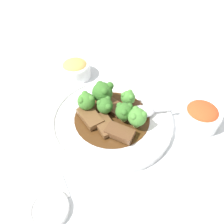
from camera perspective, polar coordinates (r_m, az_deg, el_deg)
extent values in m
plane|color=silver|center=(0.54, 0.00, -2.47)|extent=(4.00, 4.00, 0.00)
cylinder|color=white|center=(0.54, 0.00, -1.98)|extent=(0.30, 0.30, 0.01)
torus|color=white|center=(0.53, 0.00, -1.48)|extent=(0.30, 0.30, 0.01)
cylinder|color=#4C2D14|center=(0.53, 0.00, -1.42)|extent=(0.18, 0.18, 0.00)
cube|color=brown|center=(0.51, -1.99, -3.26)|extent=(0.04, 0.07, 0.01)
cube|color=brown|center=(0.54, 0.68, 1.28)|extent=(0.06, 0.06, 0.01)
cube|color=#56331E|center=(0.54, 6.37, 0.40)|extent=(0.05, 0.07, 0.01)
cube|color=brown|center=(0.52, -5.78, -1.20)|extent=(0.05, 0.07, 0.01)
cube|color=brown|center=(0.49, 2.02, -5.37)|extent=(0.07, 0.07, 0.02)
cylinder|color=#8EB756|center=(0.52, 3.11, -1.51)|extent=(0.01, 0.01, 0.01)
sphere|color=#387028|center=(0.50, 3.20, 0.14)|extent=(0.04, 0.04, 0.04)
sphere|color=#387028|center=(0.50, 4.58, 1.48)|extent=(0.02, 0.02, 0.02)
sphere|color=#387028|center=(0.50, 2.03, 1.67)|extent=(0.02, 0.02, 0.02)
sphere|color=#387028|center=(0.48, 3.15, -0.02)|extent=(0.02, 0.02, 0.02)
cylinder|color=#7FA84C|center=(0.53, -1.82, 0.15)|extent=(0.01, 0.01, 0.01)
sphere|color=#387028|center=(0.52, -1.87, 1.66)|extent=(0.04, 0.04, 0.04)
sphere|color=#387028|center=(0.52, -1.29, 3.33)|extent=(0.01, 0.01, 0.01)
sphere|color=#387028|center=(0.51, -3.24, 2.44)|extent=(0.01, 0.01, 0.01)
sphere|color=#387028|center=(0.50, -1.16, 1.72)|extent=(0.01, 0.01, 0.01)
cylinder|color=#8EB756|center=(0.51, 6.38, -3.05)|extent=(0.01, 0.01, 0.01)
sphere|color=#4C8E38|center=(0.49, 6.59, -1.34)|extent=(0.04, 0.04, 0.04)
sphere|color=#4C8E38|center=(0.49, 6.22, 0.68)|extent=(0.02, 0.02, 0.02)
sphere|color=#4C8E38|center=(0.47, 5.66, -1.21)|extent=(0.02, 0.02, 0.02)
sphere|color=#4C8E38|center=(0.48, 8.24, -0.72)|extent=(0.02, 0.02, 0.02)
cylinder|color=#8EB756|center=(0.57, -2.03, 3.47)|extent=(0.02, 0.02, 0.01)
sphere|color=#387028|center=(0.55, -2.10, 5.26)|extent=(0.05, 0.05, 0.05)
sphere|color=#387028|center=(0.55, -3.49, 7.03)|extent=(0.02, 0.02, 0.02)
sphere|color=#387028|center=(0.53, -2.36, 5.27)|extent=(0.02, 0.02, 0.02)
sphere|color=#387028|center=(0.55, -0.56, 6.85)|extent=(0.02, 0.02, 0.02)
cylinder|color=#8EB756|center=(0.55, 4.10, 2.27)|extent=(0.01, 0.01, 0.01)
sphere|color=#4C8E38|center=(0.54, 4.20, 3.74)|extent=(0.04, 0.04, 0.04)
sphere|color=#4C8E38|center=(0.53, 3.08, 4.46)|extent=(0.01, 0.01, 0.01)
sphere|color=#4C8E38|center=(0.53, 4.99, 3.84)|extent=(0.01, 0.01, 0.01)
sphere|color=#4C8E38|center=(0.54, 4.72, 5.22)|extent=(0.01, 0.01, 0.01)
cylinder|color=#7FA84C|center=(0.54, -6.55, 1.11)|extent=(0.01, 0.01, 0.01)
sphere|color=#427F2D|center=(0.53, -6.75, 2.81)|extent=(0.04, 0.04, 0.04)
sphere|color=#427F2D|center=(0.51, -7.99, 3.03)|extent=(0.02, 0.02, 0.02)
sphere|color=#427F2D|center=(0.52, -5.49, 3.48)|extent=(0.02, 0.02, 0.02)
sphere|color=#427F2D|center=(0.53, -7.10, 4.68)|extent=(0.02, 0.02, 0.02)
ellipsoid|color=#B7B7BC|center=(0.54, 7.89, 0.16)|extent=(0.07, 0.06, 0.01)
cylinder|color=#B7B7BC|center=(0.57, 17.21, 0.80)|extent=(0.13, 0.04, 0.01)
cylinder|color=white|center=(0.58, 21.48, -2.58)|extent=(0.05, 0.05, 0.01)
cylinder|color=white|center=(0.56, 21.95, -1.43)|extent=(0.09, 0.09, 0.04)
torus|color=white|center=(0.55, 22.52, -0.02)|extent=(0.09, 0.09, 0.01)
ellipsoid|color=#D14C23|center=(0.55, 22.60, 0.18)|extent=(0.07, 0.07, 0.03)
cylinder|color=white|center=(0.69, -9.32, 9.55)|extent=(0.05, 0.05, 0.01)
cylinder|color=white|center=(0.68, -9.47, 10.58)|extent=(0.09, 0.09, 0.04)
torus|color=white|center=(0.67, -9.66, 11.85)|extent=(0.09, 0.09, 0.01)
ellipsoid|color=tan|center=(0.67, -9.69, 12.03)|extent=(0.07, 0.07, 0.03)
cylinder|color=white|center=(0.44, -15.98, -23.30)|extent=(0.07, 0.07, 0.01)
torus|color=white|center=(0.44, -16.12, -23.06)|extent=(0.07, 0.07, 0.01)
cube|color=white|center=(0.47, -19.26, -17.26)|extent=(0.11, 0.11, 0.01)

